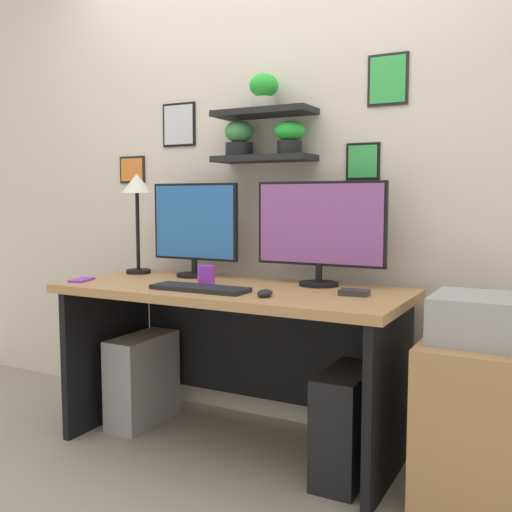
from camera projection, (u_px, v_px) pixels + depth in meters
ground_plane at (232, 447)px, 2.74m from camera, size 8.00×8.00×0.00m
back_wall_assembly at (274, 157)px, 2.99m from camera, size 4.40×0.24×2.70m
desk at (237, 330)px, 2.73m from camera, size 1.59×0.68×0.75m
monitor_left at (195, 227)px, 2.99m from camera, size 0.49×0.18×0.47m
monitor_right at (320, 229)px, 2.67m from camera, size 0.62×0.18×0.47m
keyboard at (200, 288)px, 2.54m from camera, size 0.44×0.14×0.02m
computer_mouse at (265, 293)px, 2.38m from camera, size 0.06×0.09×0.03m
desk_lamp at (137, 195)px, 3.10m from camera, size 0.16×0.16×0.53m
cell_phone at (82, 280)px, 2.84m from camera, size 0.10×0.15×0.01m
coffee_mug at (206, 275)px, 2.71m from camera, size 0.08×0.08×0.09m
scissors_tray at (354, 292)px, 2.42m from camera, size 0.13×0.09×0.02m
drawer_cabinet at (483, 426)px, 2.17m from camera, size 0.44×0.50×0.63m
printer at (487, 319)px, 2.13m from camera, size 0.38×0.34×0.17m
computer_tower_left at (143, 379)px, 3.02m from camera, size 0.18×0.40×0.45m
computer_tower_right at (347, 424)px, 2.41m from camera, size 0.18×0.40×0.45m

